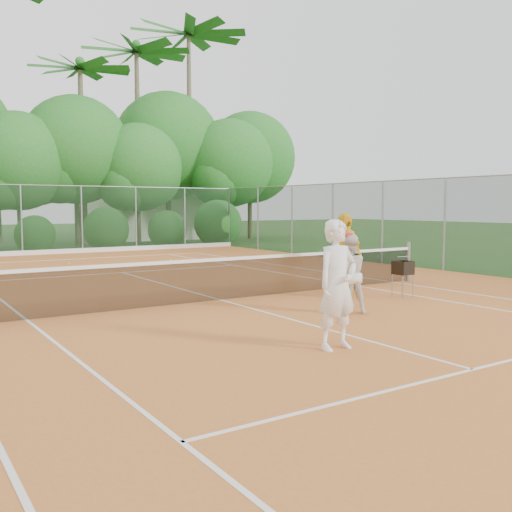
{
  "coord_description": "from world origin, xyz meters",
  "views": [
    {
      "loc": [
        -6.23,
        -10.85,
        2.11
      ],
      "look_at": [
        0.09,
        -1.2,
        1.1
      ],
      "focal_mm": 40.0,
      "sensor_mm": 36.0,
      "label": 1
    }
  ],
  "objects_px": {
    "player_white": "(337,285)",
    "player_center_grp": "(348,274)",
    "ball_hopper": "(403,268)",
    "player_yellow": "(344,255)"
  },
  "relations": [
    {
      "from": "player_center_grp",
      "to": "player_white",
      "type": "bearing_deg",
      "value": -135.6
    },
    {
      "from": "player_center_grp",
      "to": "ball_hopper",
      "type": "relative_size",
      "value": 1.88
    },
    {
      "from": "player_white",
      "to": "player_yellow",
      "type": "bearing_deg",
      "value": 46.25
    },
    {
      "from": "player_center_grp",
      "to": "ball_hopper",
      "type": "distance_m",
      "value": 2.53
    },
    {
      "from": "player_white",
      "to": "player_center_grp",
      "type": "xyz_separation_m",
      "value": [
        2.05,
        2.01,
        -0.17
      ]
    },
    {
      "from": "player_white",
      "to": "ball_hopper",
      "type": "relative_size",
      "value": 2.27
    },
    {
      "from": "player_center_grp",
      "to": "player_yellow",
      "type": "distance_m",
      "value": 1.95
    },
    {
      "from": "player_yellow",
      "to": "ball_hopper",
      "type": "distance_m",
      "value": 1.39
    },
    {
      "from": "player_center_grp",
      "to": "player_yellow",
      "type": "relative_size",
      "value": 0.81
    },
    {
      "from": "player_white",
      "to": "player_center_grp",
      "type": "height_order",
      "value": "player_white"
    }
  ]
}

